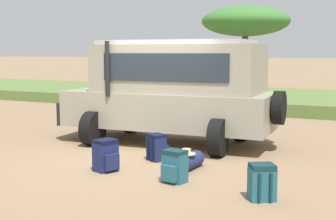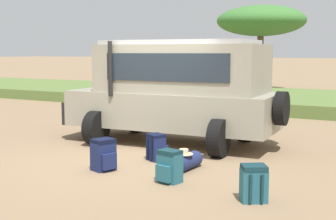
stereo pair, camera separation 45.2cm
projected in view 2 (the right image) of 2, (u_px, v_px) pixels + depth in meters
ground_plane at (136, 160)px, 9.45m from camera, size 320.00×320.00×0.00m
grass_bank at (285, 100)px, 19.00m from camera, size 120.00×7.00×0.44m
safari_vehicle at (176, 89)px, 11.03m from camera, size 5.41×2.94×2.44m
backpack_beside_front_wheel at (253, 184)px, 6.81m from camera, size 0.47×0.49×0.55m
backpack_cluster_center at (169, 167)px, 7.80m from camera, size 0.42×0.41×0.55m
backpack_near_rear_wheel at (157, 148)px, 9.40m from camera, size 0.45×0.46×0.54m
backpack_outermost at (104, 155)px, 8.60m from camera, size 0.47×0.47×0.59m
duffel_bag_low_black_case at (186, 161)px, 8.66m from camera, size 0.35×0.94×0.41m
acacia_tree_far_left at (261, 21)px, 26.04m from camera, size 4.99×4.45×4.75m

